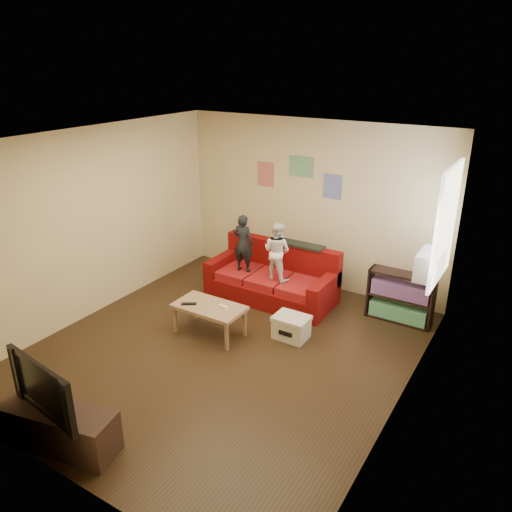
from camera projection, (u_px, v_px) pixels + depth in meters
The scene contains 17 objects.
room_shell at pixel (221, 254), 6.02m from camera, with size 4.52×5.02×2.72m.
sofa at pixel (273, 280), 7.85m from camera, with size 1.99×0.91×0.87m.
child_a at pixel (243, 243), 7.72m from camera, with size 0.34×0.22×0.92m, color black.
child_b at pixel (277, 251), 7.43m from camera, with size 0.44×0.34×0.90m, color white.
coffee_table at pixel (209, 310), 6.77m from camera, with size 0.96×0.53×0.43m.
remote at pixel (189, 304), 6.77m from camera, with size 0.20×0.05×0.02m, color black.
game_controller at pixel (223, 307), 6.68m from camera, with size 0.14×0.04×0.03m, color white.
bookshelf at pixel (400, 300), 7.14m from camera, with size 0.93×0.28×0.74m.
window at pixel (446, 225), 6.14m from camera, with size 0.04×1.08×1.48m, color white.
ac_unit at pixel (430, 265), 6.40m from camera, with size 0.28×0.55×0.35m, color #B7B2A3.
artwork_left at pixel (266, 174), 8.24m from camera, with size 0.30×0.01×0.40m, color #D87266.
artwork_center at pixel (301, 167), 7.85m from camera, with size 0.42×0.01×0.32m, color #72B27F.
artwork_right at pixel (333, 187), 7.68m from camera, with size 0.30×0.01×0.38m, color #727FCC.
file_box at pixel (291, 327), 6.75m from camera, with size 0.47×0.36×0.32m.
tv_stand at pixel (60, 428), 4.84m from camera, with size 1.17×0.39×0.44m, color #36251F.
television at pixel (52, 384), 4.65m from camera, with size 1.01×0.13×0.58m, color black.
tissue at pixel (306, 320), 7.18m from camera, with size 0.09×0.09×0.09m, color silver.
Camera 1 is at (3.28, -4.54, 3.58)m, focal length 35.00 mm.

